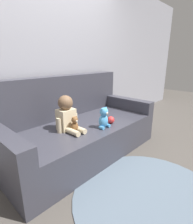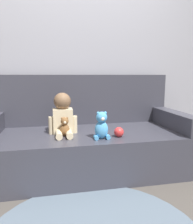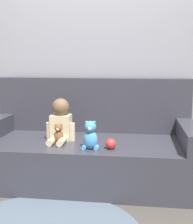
{
  "view_description": "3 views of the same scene",
  "coord_description": "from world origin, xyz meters",
  "px_view_note": "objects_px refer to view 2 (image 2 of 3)",
  "views": [
    {
      "loc": [
        -1.46,
        -1.63,
        1.26
      ],
      "look_at": [
        0.15,
        -0.13,
        0.58
      ],
      "focal_mm": 28.0,
      "sensor_mm": 36.0,
      "label": 1
    },
    {
      "loc": [
        -0.37,
        -2.26,
        1.03
      ],
      "look_at": [
        0.07,
        -0.11,
        0.66
      ],
      "focal_mm": 35.0,
      "sensor_mm": 36.0,
      "label": 2
    },
    {
      "loc": [
        0.49,
        -3.01,
        1.25
      ],
      "look_at": [
        0.11,
        -0.12,
        0.74
      ],
      "focal_mm": 50.0,
      "sensor_mm": 36.0,
      "label": 3
    }
  ],
  "objects_px": {
    "person_baby": "(63,116)",
    "toy_ball": "(119,132)",
    "couch": "(87,138)",
    "plush_toy_side": "(102,126)",
    "teddy_bear_brown": "(65,127)"
  },
  "relations": [
    {
      "from": "teddy_bear_brown",
      "to": "toy_ball",
      "type": "distance_m",
      "value": 0.53
    },
    {
      "from": "couch",
      "to": "plush_toy_side",
      "type": "height_order",
      "value": "couch"
    },
    {
      "from": "couch",
      "to": "teddy_bear_brown",
      "type": "height_order",
      "value": "couch"
    },
    {
      "from": "couch",
      "to": "plush_toy_side",
      "type": "relative_size",
      "value": 8.09
    },
    {
      "from": "teddy_bear_brown",
      "to": "plush_toy_side",
      "type": "relative_size",
      "value": 0.74
    },
    {
      "from": "teddy_bear_brown",
      "to": "couch",
      "type": "bearing_deg",
      "value": 43.16
    },
    {
      "from": "plush_toy_side",
      "to": "toy_ball",
      "type": "relative_size",
      "value": 2.74
    },
    {
      "from": "teddy_bear_brown",
      "to": "toy_ball",
      "type": "xyz_separation_m",
      "value": [
        0.51,
        -0.12,
        -0.04
      ]
    },
    {
      "from": "couch",
      "to": "teddy_bear_brown",
      "type": "distance_m",
      "value": 0.4
    },
    {
      "from": "person_baby",
      "to": "plush_toy_side",
      "type": "xyz_separation_m",
      "value": [
        0.34,
        -0.28,
        -0.06
      ]
    },
    {
      "from": "toy_ball",
      "to": "plush_toy_side",
      "type": "bearing_deg",
      "value": -170.53
    },
    {
      "from": "plush_toy_side",
      "to": "toy_ball",
      "type": "distance_m",
      "value": 0.2
    },
    {
      "from": "person_baby",
      "to": "toy_ball",
      "type": "bearing_deg",
      "value": -25.12
    },
    {
      "from": "couch",
      "to": "toy_ball",
      "type": "xyz_separation_m",
      "value": [
        0.26,
        -0.36,
        0.15
      ]
    },
    {
      "from": "couch",
      "to": "teddy_bear_brown",
      "type": "xyz_separation_m",
      "value": [
        -0.25,
        -0.24,
        0.19
      ]
    }
  ]
}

